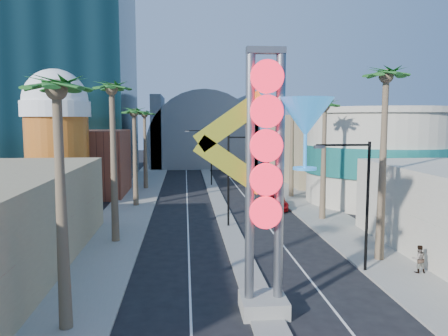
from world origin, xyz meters
TOP-DOWN VIEW (x-y plane):
  - sidewalk_west at (-9.50, 35.00)m, footprint 5.00×100.00m
  - sidewalk_east at (9.50, 35.00)m, footprint 5.00×100.00m
  - median at (0.00, 38.00)m, footprint 1.60×84.00m
  - hotel_tower at (-22.00, 52.00)m, footprint 20.00×20.00m
  - brick_filler_west at (-16.00, 38.00)m, footprint 10.00×10.00m
  - filler_east at (16.00, 48.00)m, footprint 10.00×20.00m
  - beer_mug at (-17.00, 30.00)m, footprint 7.00×7.00m
  - turquoise_building at (18.00, 30.00)m, footprint 16.60×16.60m
  - canopy at (0.00, 72.00)m, footprint 22.00×16.00m
  - neon_sign at (0.82, 2.96)m, footprint 6.53×2.60m
  - streetlight_0 at (0.55, 20.00)m, footprint 3.79×0.25m
  - streetlight_1 at (-0.55, 44.00)m, footprint 3.79×0.25m
  - streetlight_2 at (6.72, 8.00)m, footprint 3.45×0.25m
  - palm_0 at (-9.00, 2.00)m, footprint 2.40×2.40m
  - palm_1 at (-9.00, 16.00)m, footprint 2.40×2.40m
  - palm_2 at (-9.00, 30.00)m, footprint 2.40×2.40m
  - palm_3 at (-9.00, 42.00)m, footprint 2.40×2.40m
  - palm_5 at (9.00, 10.00)m, footprint 2.40×2.40m
  - palm_6 at (9.00, 22.00)m, footprint 2.40×2.40m
  - palm_7 at (9.00, 34.00)m, footprint 2.40×2.40m
  - red_pickup at (5.60, 27.35)m, footprint 3.05×5.59m
  - pedestrian_b at (10.20, 7.29)m, footprint 0.82×0.64m

SIDE VIEW (x-z plane):
  - sidewalk_west at x=-9.50m, z-range 0.00..0.15m
  - sidewalk_east at x=9.50m, z-range 0.00..0.15m
  - median at x=0.00m, z-range 0.00..0.15m
  - red_pickup at x=5.60m, z-range 0.00..1.49m
  - pedestrian_b at x=10.20m, z-range 0.15..1.83m
  - brick_filler_west at x=-16.00m, z-range 0.00..8.00m
  - canopy at x=0.00m, z-range -6.69..15.31m
  - streetlight_2 at x=6.72m, z-range 0.83..8.83m
  - streetlight_0 at x=0.55m, z-range 0.88..8.88m
  - streetlight_1 at x=-0.55m, z-range 0.88..8.88m
  - filler_east at x=16.00m, z-range 0.00..10.00m
  - turquoise_building at x=18.00m, z-range -0.05..10.55m
  - neon_sign at x=0.82m, z-range 1.03..13.58m
  - beer_mug at x=-17.00m, z-range 0.59..15.09m
  - palm_2 at x=-9.00m, z-range 3.88..15.08m
  - palm_3 at x=-9.00m, z-range 3.88..15.08m
  - palm_0 at x=-9.00m, z-range 4.08..15.78m
  - palm_6 at x=9.00m, z-range 4.08..15.78m
  - palm_1 at x=-9.00m, z-range 4.47..17.17m
  - palm_7 at x=9.00m, z-range 4.47..17.17m
  - palm_5 at x=9.00m, z-range 4.67..17.87m
  - hotel_tower at x=-22.00m, z-range 0.00..50.00m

